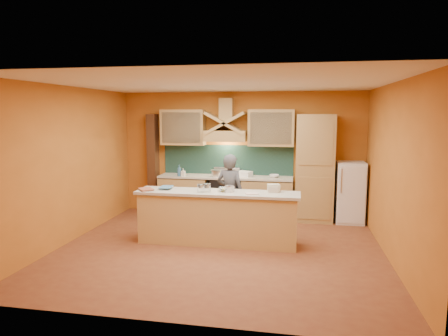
% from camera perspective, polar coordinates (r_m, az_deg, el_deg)
% --- Properties ---
extents(floor, '(5.50, 5.00, 0.01)m').
position_cam_1_polar(floor, '(7.01, -0.63, -11.49)').
color(floor, brown).
rests_on(floor, ground).
extents(ceiling, '(5.50, 5.00, 0.01)m').
position_cam_1_polar(ceiling, '(6.63, -0.66, 11.99)').
color(ceiling, white).
rests_on(ceiling, wall_back).
extents(wall_back, '(5.50, 0.02, 2.80)m').
position_cam_1_polar(wall_back, '(9.13, 2.38, 2.04)').
color(wall_back, '#C06E25').
rests_on(wall_back, floor).
extents(wall_front, '(5.50, 0.02, 2.80)m').
position_cam_1_polar(wall_front, '(4.29, -7.11, -4.59)').
color(wall_front, '#C06E25').
rests_on(wall_front, floor).
extents(wall_left, '(0.02, 5.00, 2.80)m').
position_cam_1_polar(wall_left, '(7.69, -21.18, 0.44)').
color(wall_left, '#C06E25').
rests_on(wall_left, floor).
extents(wall_right, '(0.02, 5.00, 2.80)m').
position_cam_1_polar(wall_right, '(6.72, 23.03, -0.66)').
color(wall_right, '#C06E25').
rests_on(wall_right, floor).
extents(base_cabinet_left, '(1.10, 0.60, 0.86)m').
position_cam_1_polar(base_cabinet_left, '(9.25, -5.63, -4.00)').
color(base_cabinet_left, tan).
rests_on(base_cabinet_left, floor).
extents(base_cabinet_right, '(1.10, 0.60, 0.86)m').
position_cam_1_polar(base_cabinet_right, '(8.92, 6.22, -4.45)').
color(base_cabinet_right, tan).
rests_on(base_cabinet_right, floor).
extents(counter_top, '(3.00, 0.62, 0.04)m').
position_cam_1_polar(counter_top, '(8.95, 0.19, -1.30)').
color(counter_top, beige).
rests_on(counter_top, base_cabinet_left).
extents(stove, '(0.60, 0.58, 0.90)m').
position_cam_1_polar(stove, '(9.03, 0.19, -4.12)').
color(stove, black).
rests_on(stove, floor).
extents(backsplash, '(3.00, 0.03, 0.70)m').
position_cam_1_polar(backsplash, '(9.18, 0.51, 1.14)').
color(backsplash, '#17332D').
rests_on(backsplash, wall_back).
extents(range_hood, '(0.92, 0.50, 0.24)m').
position_cam_1_polar(range_hood, '(8.90, 0.25, 4.61)').
color(range_hood, tan).
rests_on(range_hood, wall_back).
extents(hood_chimney, '(0.30, 0.30, 0.50)m').
position_cam_1_polar(hood_chimney, '(8.98, 0.37, 8.34)').
color(hood_chimney, tan).
rests_on(hood_chimney, wall_back).
extents(upper_cabinet_left, '(1.00, 0.35, 0.80)m').
position_cam_1_polar(upper_cabinet_left, '(9.19, -5.84, 5.80)').
color(upper_cabinet_left, tan).
rests_on(upper_cabinet_left, wall_back).
extents(upper_cabinet_right, '(1.00, 0.35, 0.80)m').
position_cam_1_polar(upper_cabinet_right, '(8.84, 6.76, 5.71)').
color(upper_cabinet_right, tan).
rests_on(upper_cabinet_right, wall_back).
extents(pantry_column, '(0.80, 0.60, 2.30)m').
position_cam_1_polar(pantry_column, '(8.78, 12.81, -0.02)').
color(pantry_column, tan).
rests_on(pantry_column, floor).
extents(fridge, '(0.58, 0.60, 1.30)m').
position_cam_1_polar(fridge, '(8.92, 17.54, -3.32)').
color(fridge, white).
rests_on(fridge, floor).
extents(trim_column_left, '(0.20, 0.30, 2.30)m').
position_cam_1_polar(trim_column_left, '(9.52, -10.07, 0.65)').
color(trim_column_left, '#472816').
rests_on(trim_column_left, floor).
extents(island_body, '(2.80, 0.55, 0.88)m').
position_cam_1_polar(island_body, '(7.18, -0.96, -7.34)').
color(island_body, '#D7B36E').
rests_on(island_body, floor).
extents(island_top, '(2.90, 0.62, 0.05)m').
position_cam_1_polar(island_top, '(7.07, -0.97, -3.58)').
color(island_top, beige).
rests_on(island_top, island_body).
extents(person, '(0.65, 0.52, 1.56)m').
position_cam_1_polar(person, '(7.68, 0.88, -3.74)').
color(person, '#4C4C51').
rests_on(person, floor).
extents(pot_large, '(0.27, 0.27, 0.14)m').
position_cam_1_polar(pot_large, '(8.89, -1.11, -0.89)').
color(pot_large, silver).
rests_on(pot_large, stove).
extents(pot_small, '(0.26, 0.26, 0.13)m').
position_cam_1_polar(pot_small, '(9.00, 1.54, -0.83)').
color(pot_small, silver).
rests_on(pot_small, stove).
extents(soap_bottle_a, '(0.10, 0.10, 0.18)m').
position_cam_1_polar(soap_bottle_a, '(8.94, -5.85, -0.63)').
color(soap_bottle_a, white).
rests_on(soap_bottle_a, counter_top).
extents(soap_bottle_b, '(0.10, 0.10, 0.25)m').
position_cam_1_polar(soap_bottle_b, '(8.98, -6.41, -0.36)').
color(soap_bottle_b, '#346390').
rests_on(soap_bottle_b, counter_top).
extents(bowl_back, '(0.27, 0.27, 0.06)m').
position_cam_1_polar(bowl_back, '(8.83, 7.17, -1.14)').
color(bowl_back, white).
rests_on(bowl_back, counter_top).
extents(dish_rack, '(0.38, 0.34, 0.11)m').
position_cam_1_polar(dish_rack, '(8.94, 2.93, -0.82)').
color(dish_rack, white).
rests_on(dish_rack, counter_top).
extents(book_lower, '(0.36, 0.38, 0.03)m').
position_cam_1_polar(book_lower, '(7.30, -11.94, -3.08)').
color(book_lower, '#A2563A').
rests_on(book_lower, island_top).
extents(book_upper, '(0.24, 0.31, 0.02)m').
position_cam_1_polar(book_upper, '(7.40, -9.09, -2.70)').
color(book_upper, teal).
rests_on(book_upper, island_top).
extents(jar_large, '(0.14, 0.14, 0.15)m').
position_cam_1_polar(jar_large, '(7.02, -2.45, -2.85)').
color(jar_large, white).
rests_on(jar_large, island_top).
extents(jar_small, '(0.16, 0.16, 0.14)m').
position_cam_1_polar(jar_small, '(7.01, -3.32, -2.89)').
color(jar_small, white).
rests_on(jar_small, island_top).
extents(kitchen_scale, '(0.16, 0.16, 0.10)m').
position_cam_1_polar(kitchen_scale, '(7.00, 0.79, -3.06)').
color(kitchen_scale, silver).
rests_on(kitchen_scale, island_top).
extents(mixing_bowl, '(0.34, 0.34, 0.07)m').
position_cam_1_polar(mixing_bowl, '(7.08, 0.31, -3.08)').
color(mixing_bowl, white).
rests_on(mixing_bowl, island_top).
extents(cloth, '(0.26, 0.23, 0.01)m').
position_cam_1_polar(cloth, '(6.88, 3.98, -3.65)').
color(cloth, beige).
rests_on(cloth, island_top).
extents(grocery_bag_a, '(0.24, 0.21, 0.14)m').
position_cam_1_polar(grocery_bag_a, '(7.09, 7.11, -2.85)').
color(grocery_bag_a, beige).
rests_on(grocery_bag_a, island_top).
extents(grocery_bag_b, '(0.19, 0.15, 0.10)m').
position_cam_1_polar(grocery_bag_b, '(7.03, 7.02, -3.06)').
color(grocery_bag_b, beige).
rests_on(grocery_bag_b, island_top).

